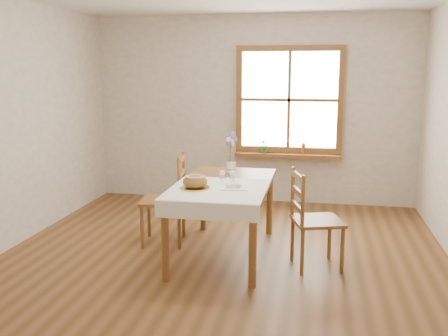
# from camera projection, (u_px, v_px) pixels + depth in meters

# --- Properties ---
(ground) EXTENTS (5.00, 5.00, 0.00)m
(ground) POSITION_uv_depth(u_px,v_px,m) (218.00, 265.00, 4.83)
(ground) COLOR brown
(ground) RESTS_ON ground
(room_walls) EXTENTS (4.60, 5.10, 2.65)m
(room_walls) POSITION_uv_depth(u_px,v_px,m) (218.00, 87.00, 4.50)
(room_walls) COLOR silver
(room_walls) RESTS_ON ground
(window) EXTENTS (1.46, 0.08, 1.46)m
(window) POSITION_uv_depth(u_px,v_px,m) (289.00, 100.00, 6.84)
(window) COLOR brown
(window) RESTS_ON ground
(window_sill) EXTENTS (1.46, 0.20, 0.05)m
(window_sill) POSITION_uv_depth(u_px,v_px,m) (287.00, 155.00, 6.92)
(window_sill) COLOR brown
(window_sill) RESTS_ON ground
(dining_table) EXTENTS (0.90, 1.60, 0.75)m
(dining_table) POSITION_uv_depth(u_px,v_px,m) (224.00, 191.00, 4.99)
(dining_table) COLOR brown
(dining_table) RESTS_ON ground
(table_linen) EXTENTS (0.91, 0.99, 0.01)m
(table_linen) POSITION_uv_depth(u_px,v_px,m) (218.00, 189.00, 4.68)
(table_linen) COLOR white
(table_linen) RESTS_ON dining_table
(chair_left) EXTENTS (0.54, 0.52, 0.98)m
(chair_left) POSITION_uv_depth(u_px,v_px,m) (163.00, 199.00, 5.37)
(chair_left) COLOR brown
(chair_left) RESTS_ON ground
(chair_right) EXTENTS (0.57, 0.55, 0.94)m
(chair_right) POSITION_uv_depth(u_px,v_px,m) (317.00, 219.00, 4.70)
(chair_right) COLOR brown
(chair_right) RESTS_ON ground
(bread_plate) EXTENTS (0.34, 0.34, 0.01)m
(bread_plate) POSITION_uv_depth(u_px,v_px,m) (195.00, 188.00, 4.69)
(bread_plate) COLOR white
(bread_plate) RESTS_ON table_linen
(bread_loaf) EXTENTS (0.23, 0.23, 0.13)m
(bread_loaf) POSITION_uv_depth(u_px,v_px,m) (195.00, 180.00, 4.67)
(bread_loaf) COLOR olive
(bread_loaf) RESTS_ON bread_plate
(egg_napkin) EXTENTS (0.29, 0.26, 0.01)m
(egg_napkin) POSITION_uv_depth(u_px,v_px,m) (234.00, 188.00, 4.70)
(egg_napkin) COLOR white
(egg_napkin) RESTS_ON table_linen
(eggs) EXTENTS (0.23, 0.21, 0.04)m
(eggs) POSITION_uv_depth(u_px,v_px,m) (234.00, 185.00, 4.70)
(eggs) COLOR white
(eggs) RESTS_ON egg_napkin
(salt_shaker) EXTENTS (0.06, 0.06, 0.10)m
(salt_shaker) POSITION_uv_depth(u_px,v_px,m) (222.00, 175.00, 5.04)
(salt_shaker) COLOR white
(salt_shaker) RESTS_ON table_linen
(pepper_shaker) EXTENTS (0.06, 0.06, 0.10)m
(pepper_shaker) POSITION_uv_depth(u_px,v_px,m) (232.00, 175.00, 5.04)
(pepper_shaker) COLOR white
(pepper_shaker) RESTS_ON table_linen
(flower_vase) EXTENTS (0.12, 0.12, 0.11)m
(flower_vase) POSITION_uv_depth(u_px,v_px,m) (231.00, 168.00, 5.43)
(flower_vase) COLOR white
(flower_vase) RESTS_ON dining_table
(lavender_bouquet) EXTENTS (0.18, 0.18, 0.33)m
(lavender_bouquet) POSITION_uv_depth(u_px,v_px,m) (231.00, 148.00, 5.39)
(lavender_bouquet) COLOR #755CA3
(lavender_bouquet) RESTS_ON flower_vase
(potted_plant) EXTENTS (0.26, 0.27, 0.17)m
(potted_plant) POSITION_uv_depth(u_px,v_px,m) (265.00, 147.00, 6.96)
(potted_plant) COLOR #346D2B
(potted_plant) RESTS_ON window_sill
(amber_bottle) EXTENTS (0.07, 0.07, 0.16)m
(amber_bottle) POSITION_uv_depth(u_px,v_px,m) (303.00, 148.00, 6.86)
(amber_bottle) COLOR #96521B
(amber_bottle) RESTS_ON window_sill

